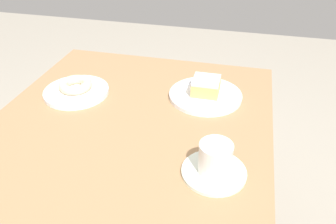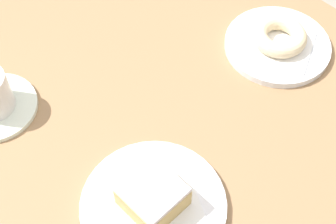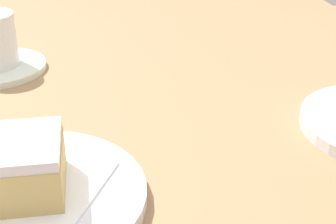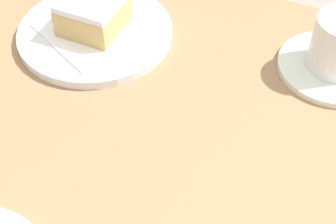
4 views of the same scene
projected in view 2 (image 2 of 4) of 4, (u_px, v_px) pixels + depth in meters
The scene contains 8 objects.
ground_plane at pixel (145, 214), 1.57m from camera, with size 6.00×6.00×0.00m, color gray.
table at pixel (134, 94), 1.05m from camera, with size 1.03×0.79×0.76m.
plate_glazed_square at pixel (153, 206), 0.76m from camera, with size 0.23×0.23×0.01m, color white.
napkin_glazed_square at pixel (153, 203), 0.75m from camera, with size 0.14×0.14×0.00m, color white.
donut_glazed_square at pixel (153, 196), 0.73m from camera, with size 0.08×0.08×0.05m.
plate_sugar_ring at pixel (277, 45), 0.95m from camera, with size 0.21×0.21×0.01m, color white.
napkin_sugar_ring at pixel (278, 42), 0.95m from camera, with size 0.13×0.13×0.00m, color white.
donut_sugar_ring at pixel (280, 36), 0.93m from camera, with size 0.10×0.10×0.03m, color beige.
Camera 2 is at (0.51, -0.40, 1.47)m, focal length 52.23 mm.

